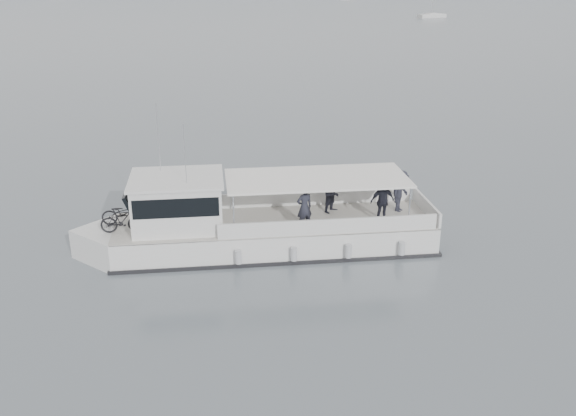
{
  "coord_description": "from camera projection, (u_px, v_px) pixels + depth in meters",
  "views": [
    {
      "loc": [
        -6.05,
        -21.79,
        10.12
      ],
      "look_at": [
        -4.88,
        0.54,
        1.6
      ],
      "focal_mm": 40.0,
      "sensor_mm": 36.0,
      "label": 1
    }
  ],
  "objects": [
    {
      "name": "ground",
      "position": [
        418.0,
        250.0,
        24.23
      ],
      "size": [
        1400.0,
        1400.0,
        0.0
      ],
      "primitive_type": "plane",
      "color": "slate",
      "rests_on": "ground"
    },
    {
      "name": "tour_boat",
      "position": [
        243.0,
        226.0,
        24.01
      ],
      "size": [
        13.63,
        4.15,
        5.68
      ],
      "rotation": [
        0.0,
        0.0,
        0.07
      ],
      "color": "white",
      "rests_on": "ground"
    }
  ]
}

